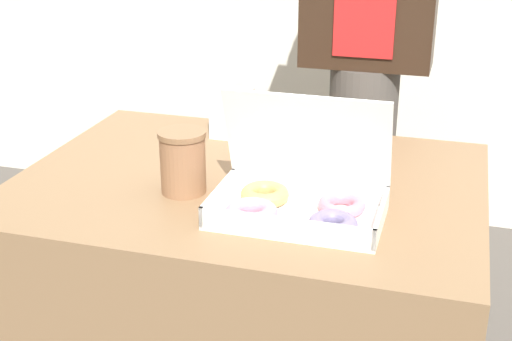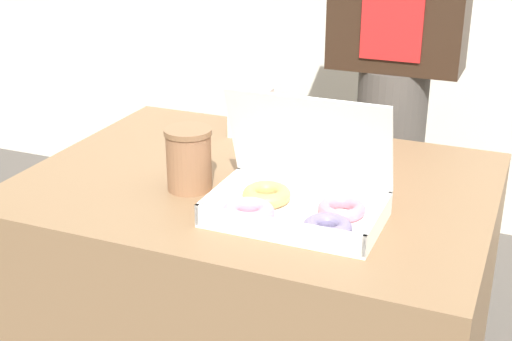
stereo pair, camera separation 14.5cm
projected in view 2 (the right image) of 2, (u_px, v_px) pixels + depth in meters
The scene contains 5 objects.
table at pixel (257, 313), 1.78m from camera, with size 1.06×0.79×0.73m.
donut_box at pixel (294, 199), 1.44m from camera, with size 0.35×0.23×0.25m.
coffee_cup at pixel (189, 159), 1.56m from camera, with size 0.10×0.10×0.14m.
napkin_holder at pixel (251, 113), 1.88m from camera, with size 0.11×0.06×0.13m.
person_customer at pixel (397, 38), 2.08m from camera, with size 0.38×0.24×1.65m.
Camera 2 is at (0.58, -1.40, 1.37)m, focal length 50.00 mm.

